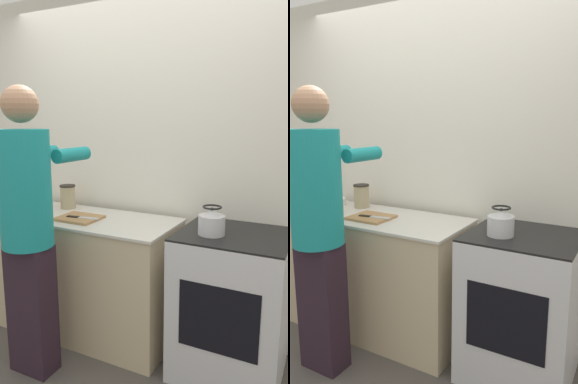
% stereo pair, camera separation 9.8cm
% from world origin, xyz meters
% --- Properties ---
extents(ground_plane, '(12.00, 12.00, 0.00)m').
position_xyz_m(ground_plane, '(0.00, 0.00, 0.00)').
color(ground_plane, '#4C4742').
extents(wall_back, '(8.00, 0.05, 2.60)m').
position_xyz_m(wall_back, '(0.00, 0.67, 1.30)').
color(wall_back, silver).
rests_on(wall_back, ground_plane).
extents(counter, '(1.41, 0.60, 0.91)m').
position_xyz_m(counter, '(-0.38, 0.29, 0.46)').
color(counter, '#C6B28E').
rests_on(counter, ground_plane).
extents(oven, '(0.66, 0.61, 0.94)m').
position_xyz_m(oven, '(0.74, 0.30, 0.47)').
color(oven, silver).
rests_on(oven, ground_plane).
extents(person, '(0.36, 0.60, 1.82)m').
position_xyz_m(person, '(-0.40, -0.25, 1.00)').
color(person, '#291B26').
rests_on(person, ground_plane).
extents(cutting_board, '(0.30, 0.26, 0.02)m').
position_xyz_m(cutting_board, '(-0.36, 0.21, 0.92)').
color(cutting_board, '#A87A4C').
rests_on(cutting_board, counter).
extents(knife, '(0.25, 0.07, 0.01)m').
position_xyz_m(knife, '(-0.33, 0.20, 0.93)').
color(knife, silver).
rests_on(knife, cutting_board).
extents(kettle, '(0.16, 0.16, 0.18)m').
position_xyz_m(kettle, '(0.62, 0.22, 1.01)').
color(kettle, silver).
rests_on(kettle, oven).
extents(bowl_prep, '(0.19, 0.19, 0.05)m').
position_xyz_m(bowl_prep, '(-0.92, 0.42, 0.94)').
color(bowl_prep, silver).
rests_on(bowl_prep, counter).
extents(bowl_mixing, '(0.18, 0.18, 0.08)m').
position_xyz_m(bowl_mixing, '(-0.75, 0.21, 0.95)').
color(bowl_mixing, '#C6B789').
rests_on(bowl_mixing, counter).
extents(canister_jar, '(0.13, 0.13, 0.19)m').
position_xyz_m(canister_jar, '(-0.65, 0.46, 1.01)').
color(canister_jar, tan).
rests_on(canister_jar, counter).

